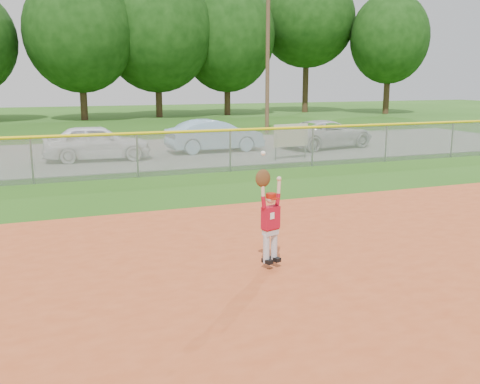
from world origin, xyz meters
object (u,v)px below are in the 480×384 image
at_px(car_blue, 215,136).
at_px(ballplayer, 269,216).
at_px(car_white_a, 97,142).
at_px(car_white_b, 327,134).
at_px(sponsor_sign, 291,136).

distance_m(car_blue, ballplayer, 15.46).
height_order(car_blue, ballplayer, ballplayer).
relative_size(car_white_a, ballplayer, 2.15).
xyz_separation_m(car_white_b, sponsor_sign, (-3.29, -2.79, 0.29)).
height_order(car_white_b, ballplayer, ballplayer).
height_order(car_white_a, ballplayer, ballplayer).
bearing_deg(car_blue, ballplayer, 161.92).
height_order(car_white_a, car_white_b, car_white_a).
distance_m(car_blue, car_white_b, 5.52).
xyz_separation_m(car_blue, car_white_b, (5.49, -0.57, -0.07)).
height_order(car_white_a, sponsor_sign, car_white_a).
relative_size(car_blue, ballplayer, 2.22).
bearing_deg(car_white_a, car_blue, -77.02).
bearing_deg(ballplayer, car_white_b, 56.92).
relative_size(car_blue, car_white_b, 0.93).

